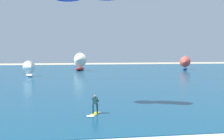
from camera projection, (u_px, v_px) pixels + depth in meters
The scene contains 6 objects.
ocean at pixel (91, 75), 62.34m from camera, with size 160.00×90.00×0.10m, color navy.
shoreline_foam at pixel (126, 139), 17.61m from camera, with size 65.56×2.13×0.01m, color white.
kitesurfer at pixel (94, 107), 23.90m from camera, with size 1.43×1.99×1.67m.
sailboat_trailing at pixel (30, 68), 57.84m from camera, with size 2.98×3.33×3.74m.
sailboat_far_left at pixel (185, 63), 77.46m from camera, with size 3.34×3.74×4.20m.
sailboat_near_shore at pixel (79, 62), 74.69m from camera, with size 4.28×4.79×5.33m.
Camera 1 is at (-4.63, -12.16, 5.59)m, focal length 44.99 mm.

